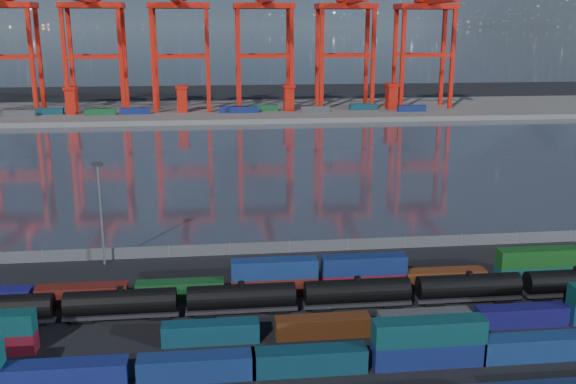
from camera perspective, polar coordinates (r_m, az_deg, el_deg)
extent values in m
plane|color=black|center=(82.66, 2.45, -11.96)|extent=(700.00, 700.00, 0.00)
plane|color=#2E3442|center=(182.22, -2.72, 2.81)|extent=(700.00, 700.00, 0.00)
cube|color=#514F4C|center=(285.57, -4.19, 7.23)|extent=(700.00, 70.00, 2.00)
cube|color=navy|center=(73.75, -19.06, -15.08)|extent=(12.62, 2.57, 2.73)
cube|color=navy|center=(72.01, -8.12, -15.14)|extent=(12.62, 2.57, 2.73)
cube|color=#0C3241|center=(72.60, 1.91, -14.72)|extent=(12.62, 2.57, 2.73)
cube|color=navy|center=(75.56, 12.33, -13.84)|extent=(12.62, 2.57, 2.73)
cube|color=#0C3A3E|center=(74.31, 12.44, -11.98)|extent=(12.62, 2.57, 2.73)
cube|color=navy|center=(80.19, 20.93, -12.76)|extent=(12.62, 2.57, 2.73)
cube|color=#0D3544|center=(79.24, -6.89, -12.27)|extent=(11.64, 2.37, 2.52)
cube|color=#4F260F|center=(80.21, 3.09, -11.83)|extent=(11.64, 2.37, 2.52)
cube|color=#3E3F43|center=(83.18, 12.04, -11.14)|extent=(11.64, 2.37, 2.52)
cube|color=#121050|center=(87.89, 20.05, -10.30)|extent=(11.64, 2.37, 2.52)
cube|color=#561611|center=(93.05, -17.82, -8.67)|extent=(12.12, 2.47, 2.63)
cube|color=#12461C|center=(91.33, -9.55, -8.59)|extent=(12.12, 2.47, 2.63)
cube|color=#571A11|center=(91.50, -1.20, -8.33)|extent=(12.12, 2.47, 2.63)
cube|color=navy|center=(90.52, -1.21, -6.80)|extent=(12.12, 2.47, 2.63)
cube|color=maroon|center=(93.48, 6.73, -7.93)|extent=(12.12, 2.47, 2.63)
cube|color=navy|center=(92.51, 6.78, -6.42)|extent=(12.12, 2.47, 2.63)
cube|color=#5E2C12|center=(96.81, 13.66, -7.45)|extent=(12.12, 2.47, 2.63)
cube|color=#0D4347|center=(102.46, 21.20, -6.81)|extent=(12.12, 2.47, 2.63)
cube|color=#134917|center=(101.58, 21.33, -5.42)|extent=(12.12, 2.47, 2.63)
cube|color=black|center=(89.38, -21.41, -10.66)|extent=(2.72, 1.96, 0.65)
cylinder|color=black|center=(86.35, -14.63, -9.42)|extent=(14.12, 3.15, 3.15)
cylinder|color=black|center=(85.67, -14.71, -8.35)|extent=(0.87, 0.87, 0.54)
cube|color=black|center=(87.05, -14.56, -10.46)|extent=(14.67, 2.17, 0.43)
cube|color=black|center=(88.07, -17.74, -10.71)|extent=(2.72, 1.96, 0.65)
cube|color=black|center=(86.66, -11.28, -10.70)|extent=(2.72, 1.96, 0.65)
cylinder|color=black|center=(85.47, -4.16, -9.21)|extent=(14.12, 3.15, 3.15)
cylinder|color=black|center=(84.79, -4.18, -8.14)|extent=(0.87, 0.87, 0.54)
cube|color=black|center=(86.18, -4.14, -10.27)|extent=(14.67, 2.17, 0.43)
cube|color=black|center=(86.34, -7.43, -10.63)|extent=(2.72, 1.96, 0.65)
cube|color=black|center=(86.67, -0.85, -10.40)|extent=(2.72, 1.96, 0.65)
cylinder|color=black|center=(87.38, 6.17, -8.71)|extent=(14.12, 3.15, 3.15)
cylinder|color=black|center=(86.71, 6.20, -7.66)|extent=(0.87, 0.87, 0.54)
cube|color=black|center=(88.08, 6.14, -9.75)|extent=(14.67, 2.17, 0.43)
cube|color=black|center=(87.37, 2.95, -10.21)|extent=(2.72, 1.96, 0.65)
cube|color=black|center=(89.40, 9.23, -9.79)|extent=(2.72, 1.96, 0.65)
cylinder|color=black|center=(91.90, 15.73, -8.00)|extent=(14.12, 3.15, 3.15)
cylinder|color=black|center=(91.27, 15.81, -6.99)|extent=(0.87, 0.87, 0.54)
cube|color=black|center=(92.56, 15.66, -9.00)|extent=(14.67, 2.17, 0.43)
cube|color=black|center=(91.06, 12.75, -9.50)|extent=(2.72, 1.96, 0.65)
cube|color=black|center=(94.63, 18.42, -8.97)|extent=(2.72, 1.96, 0.65)
cylinder|color=black|center=(98.68, 24.16, -7.19)|extent=(14.12, 3.15, 3.15)
cube|color=black|center=(99.29, 24.06, -8.12)|extent=(14.67, 2.17, 0.43)
cube|color=black|center=(97.11, 21.52, -8.64)|extent=(2.72, 1.96, 0.65)
cube|color=#595B5E|center=(107.87, 0.12, -4.90)|extent=(160.00, 0.06, 2.00)
cylinder|color=slate|center=(110.79, -20.98, -5.32)|extent=(0.12, 0.12, 2.20)
cylinder|color=slate|center=(108.69, -15.86, -5.27)|extent=(0.12, 0.12, 2.20)
cylinder|color=slate|center=(107.48, -10.57, -5.17)|extent=(0.12, 0.12, 2.20)
cylinder|color=slate|center=(107.20, -5.21, -5.03)|extent=(0.12, 0.12, 2.20)
cylinder|color=slate|center=(107.84, 0.12, -4.85)|extent=(0.12, 0.12, 2.20)
cylinder|color=slate|center=(109.40, 5.35, -4.63)|extent=(0.12, 0.12, 2.20)
cylinder|color=slate|center=(111.84, 10.38, -4.38)|extent=(0.12, 0.12, 2.20)
cylinder|color=slate|center=(115.09, 15.17, -4.11)|extent=(0.12, 0.12, 2.20)
cylinder|color=slate|center=(119.10, 19.65, -3.83)|extent=(0.12, 0.12, 2.20)
cylinder|color=slate|center=(123.79, 23.82, -3.56)|extent=(0.12, 0.12, 2.20)
cylinder|color=slate|center=(104.73, -16.28, -2.07)|extent=(0.36, 0.36, 16.00)
cube|color=black|center=(102.76, -16.60, 2.37)|extent=(1.60, 0.40, 0.60)
cube|color=red|center=(281.75, -21.79, 10.58)|extent=(1.61, 1.61, 45.29)
cube|color=red|center=(293.43, -21.19, 10.75)|extent=(1.61, 1.61, 45.29)
cube|color=red|center=(284.68, -24.02, 10.86)|extent=(22.14, 1.41, 1.41)
cube|color=red|center=(296.24, -23.34, 11.02)|extent=(22.14, 1.41, 1.41)
cube|color=red|center=(290.34, -24.09, 14.94)|extent=(25.16, 14.09, 2.21)
cube|color=red|center=(278.75, -19.19, 10.78)|extent=(1.61, 1.61, 45.29)
cube|color=red|center=(290.54, -18.69, 10.94)|extent=(1.61, 1.61, 45.29)
cube|color=red|center=(274.90, -14.61, 11.06)|extent=(1.61, 1.61, 45.29)
cube|color=red|center=(286.86, -14.28, 11.21)|extent=(1.61, 1.61, 45.29)
cube|color=red|center=(276.50, -16.95, 11.40)|extent=(22.14, 1.41, 1.41)
cube|color=red|center=(288.39, -16.54, 11.53)|extent=(22.14, 1.41, 1.41)
cube|color=red|center=(282.33, -17.05, 15.59)|extent=(25.16, 14.09, 2.21)
cube|color=red|center=(273.47, -11.89, 11.20)|extent=(1.61, 1.61, 45.29)
cube|color=red|center=(285.48, -11.68, 11.34)|extent=(1.61, 1.61, 45.29)
cube|color=red|center=(272.41, -7.16, 11.38)|extent=(1.61, 1.61, 45.29)
cube|color=red|center=(284.47, -7.14, 11.51)|extent=(1.61, 1.61, 45.29)
cube|color=red|center=(272.61, -9.55, 11.78)|extent=(22.14, 1.41, 1.41)
cube|color=red|center=(284.66, -9.43, 11.89)|extent=(22.14, 1.41, 1.41)
cube|color=red|center=(278.51, -9.67, 16.02)|extent=(25.16, 14.09, 2.21)
cube|color=red|center=(272.62, -4.40, 11.45)|extent=(1.61, 1.61, 45.29)
cube|color=red|center=(284.67, -4.50, 11.58)|extent=(1.61, 1.61, 45.29)
cube|color=red|center=(274.39, 0.32, 11.51)|extent=(1.61, 1.61, 45.29)
cube|color=red|center=(286.37, 0.02, 11.64)|extent=(1.61, 1.61, 45.29)
cube|color=red|center=(273.17, -2.04, 11.97)|extent=(22.14, 1.41, 1.41)
cube|color=red|center=(285.20, -2.24, 12.07)|extent=(22.14, 1.41, 1.41)
cube|color=red|center=(279.07, -2.18, 16.20)|extent=(25.16, 14.09, 2.21)
cube|color=red|center=(267.11, -1.97, 16.72)|extent=(3.02, 48.31, 2.52)
cube|color=red|center=(276.23, 3.02, 11.51)|extent=(1.61, 1.61, 45.29)
cube|color=red|center=(288.13, 2.62, 11.64)|extent=(1.61, 1.61, 45.29)
cube|color=red|center=(280.76, 7.57, 11.46)|extent=(1.61, 1.61, 45.29)
cube|color=red|center=(292.48, 6.99, 11.59)|extent=(1.61, 1.61, 45.29)
cube|color=red|center=(278.18, 5.33, 11.96)|extent=(22.14, 1.41, 1.41)
cube|color=red|center=(290.00, 4.83, 12.07)|extent=(22.14, 1.41, 1.41)
cube|color=red|center=(283.97, 5.17, 16.13)|extent=(25.16, 14.09, 2.21)
cube|color=red|center=(272.22, 5.71, 16.61)|extent=(3.02, 48.31, 2.52)
cube|color=red|center=(284.15, 10.14, 11.40)|extent=(1.61, 1.61, 45.29)
cube|color=red|center=(295.73, 9.47, 11.54)|extent=(1.61, 1.61, 45.29)
cube|color=red|center=(291.22, 14.40, 11.24)|extent=(1.61, 1.61, 45.29)
cube|color=red|center=(302.54, 13.58, 11.40)|extent=(1.61, 1.61, 45.29)
cube|color=red|center=(287.39, 12.32, 11.78)|extent=(22.14, 1.41, 1.41)
cube|color=red|center=(298.85, 11.57, 11.90)|extent=(22.14, 1.41, 1.41)
cube|color=red|center=(293.00, 12.15, 15.82)|extent=(25.16, 14.09, 2.21)
cube|color=red|center=(281.63, 12.98, 16.26)|extent=(3.02, 48.31, 2.52)
cube|color=navy|center=(270.12, -3.91, 7.31)|extent=(12.00, 2.44, 2.60)
cube|color=navy|center=(278.84, 10.91, 7.31)|extent=(12.00, 2.44, 2.60)
cube|color=navy|center=(271.35, -4.84, 7.33)|extent=(12.00, 2.44, 2.60)
cube|color=#0C3842|center=(281.77, -20.53, 6.73)|extent=(12.00, 2.44, 2.60)
cube|color=#3F4244|center=(279.79, -22.74, 6.48)|extent=(12.00, 2.44, 2.60)
cube|color=#3F4244|center=(271.19, 2.44, 7.36)|extent=(12.00, 2.44, 2.60)
cube|color=#144C23|center=(273.22, -16.32, 6.85)|extent=(12.00, 2.44, 2.60)
cube|color=navy|center=(272.59, -13.44, 7.02)|extent=(12.00, 2.44, 2.60)
cube|color=#144C23|center=(275.42, -2.14, 7.47)|extent=(12.00, 2.44, 2.60)
cube|color=#0C3842|center=(281.40, 6.72, 7.54)|extent=(12.00, 2.44, 2.60)
cube|color=red|center=(280.76, -18.67, 7.63)|extent=(4.00, 6.00, 10.00)
cube|color=red|center=(280.23, -18.76, 8.74)|extent=(5.00, 7.00, 1.20)
cube|color=red|center=(275.00, -9.38, 8.06)|extent=(4.00, 6.00, 10.00)
cube|color=red|center=(274.46, -9.43, 9.20)|extent=(5.00, 7.00, 1.20)
cube|color=red|center=(276.54, 0.07, 8.28)|extent=(4.00, 6.00, 10.00)
cube|color=red|center=(276.00, 0.07, 9.42)|extent=(5.00, 7.00, 1.20)
cube|color=red|center=(285.26, 9.18, 8.29)|extent=(4.00, 6.00, 10.00)
cube|color=red|center=(284.74, 9.22, 9.39)|extent=(5.00, 7.00, 1.20)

